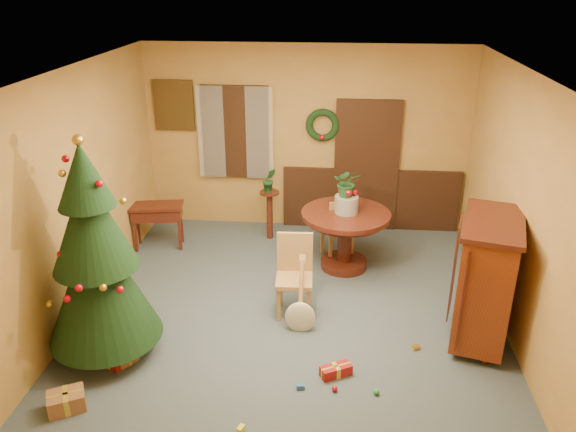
# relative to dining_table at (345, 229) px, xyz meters

# --- Properties ---
(room_envelope) EXTENTS (5.50, 5.50, 5.50)m
(room_envelope) POSITION_rel_dining_table_xyz_m (-0.43, 1.37, 0.53)
(room_envelope) COLOR #374351
(room_envelope) RESTS_ON ground
(dining_table) EXTENTS (1.22, 1.22, 0.84)m
(dining_table) POSITION_rel_dining_table_xyz_m (0.00, 0.00, 0.00)
(dining_table) COLOR black
(dining_table) RESTS_ON floor
(urn) EXTENTS (0.32, 0.32, 0.24)m
(urn) POSITION_rel_dining_table_xyz_m (0.00, 0.00, 0.37)
(urn) COLOR slate
(urn) RESTS_ON dining_table
(centerpiece_plant) EXTENTS (0.36, 0.31, 0.40)m
(centerpiece_plant) POSITION_rel_dining_table_xyz_m (0.00, 0.00, 0.69)
(centerpiece_plant) COLOR #1E4C23
(centerpiece_plant) RESTS_ON urn
(chair_near) EXTENTS (0.45, 0.45, 1.00)m
(chair_near) POSITION_rel_dining_table_xyz_m (-0.61, -1.16, -0.05)
(chair_near) COLOR #A97B43
(chair_near) RESTS_ON floor
(chair_far) EXTENTS (0.53, 0.53, 0.95)m
(chair_far) POSITION_rel_dining_table_xyz_m (-0.08, 0.24, -0.08)
(chair_far) COLOR #A97B43
(chair_far) RESTS_ON floor
(guitar) EXTENTS (0.39, 0.56, 0.82)m
(guitar) POSITION_rel_dining_table_xyz_m (-0.51, -1.59, -0.17)
(guitar) COLOR beige
(guitar) RESTS_ON floor
(plant_stand) EXTENTS (0.30, 0.30, 0.78)m
(plant_stand) POSITION_rel_dining_table_xyz_m (-1.16, 0.85, -0.10)
(plant_stand) COLOR black
(plant_stand) RESTS_ON floor
(stand_plant) EXTENTS (0.25, 0.23, 0.38)m
(stand_plant) POSITION_rel_dining_table_xyz_m (-1.16, 0.85, 0.38)
(stand_plant) COLOR #19471E
(stand_plant) RESTS_ON plant_stand
(christmas_tree) EXTENTS (1.19, 1.19, 2.46)m
(christmas_tree) POSITION_rel_dining_table_xyz_m (-2.57, -2.17, 0.58)
(christmas_tree) COLOR #382111
(christmas_tree) RESTS_ON floor
(writing_desk) EXTENTS (0.83, 0.51, 0.69)m
(writing_desk) POSITION_rel_dining_table_xyz_m (-2.79, 0.39, -0.07)
(writing_desk) COLOR black
(writing_desk) RESTS_ON floor
(sideboard) EXTENTS (0.89, 1.26, 1.47)m
(sideboard) POSITION_rel_dining_table_xyz_m (1.51, -1.55, 0.20)
(sideboard) COLOR #5B210A
(sideboard) RESTS_ON floor
(gift_a) EXTENTS (0.41, 0.37, 0.18)m
(gift_a) POSITION_rel_dining_table_xyz_m (-2.64, -3.07, -0.50)
(gift_a) COLOR brown
(gift_a) RESTS_ON floor
(gift_b) EXTENTS (0.31, 0.31, 0.24)m
(gift_b) POSITION_rel_dining_table_xyz_m (-2.41, -2.38, -0.47)
(gift_b) COLOR maroon
(gift_b) RESTS_ON floor
(gift_c) EXTENTS (0.27, 0.29, 0.13)m
(gift_c) POSITION_rel_dining_table_xyz_m (-2.33, -2.35, -0.52)
(gift_c) COLOR brown
(gift_c) RESTS_ON floor
(gift_d) EXTENTS (0.35, 0.27, 0.12)m
(gift_d) POSITION_rel_dining_table_xyz_m (-0.08, -2.35, -0.53)
(gift_d) COLOR maroon
(gift_d) RESTS_ON floor
(toy_a) EXTENTS (0.09, 0.06, 0.05)m
(toy_a) POSITION_rel_dining_table_xyz_m (-0.43, -2.59, -0.56)
(toy_a) COLOR #264BA5
(toy_a) RESTS_ON floor
(toy_b) EXTENTS (0.06, 0.06, 0.06)m
(toy_b) POSITION_rel_dining_table_xyz_m (0.32, -2.61, -0.56)
(toy_b) COLOR green
(toy_b) RESTS_ON floor
(toy_c) EXTENTS (0.08, 0.09, 0.05)m
(toy_c) POSITION_rel_dining_table_xyz_m (-0.93, -3.21, -0.56)
(toy_c) COLOR yellow
(toy_c) RESTS_ON floor
(toy_d) EXTENTS (0.06, 0.06, 0.06)m
(toy_d) POSITION_rel_dining_table_xyz_m (-0.09, -2.60, -0.56)
(toy_d) COLOR #B90C1A
(toy_d) RESTS_ON floor
(toy_e) EXTENTS (0.09, 0.08, 0.05)m
(toy_e) POSITION_rel_dining_table_xyz_m (0.80, -1.84, -0.56)
(toy_e) COLOR gold
(toy_e) RESTS_ON floor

